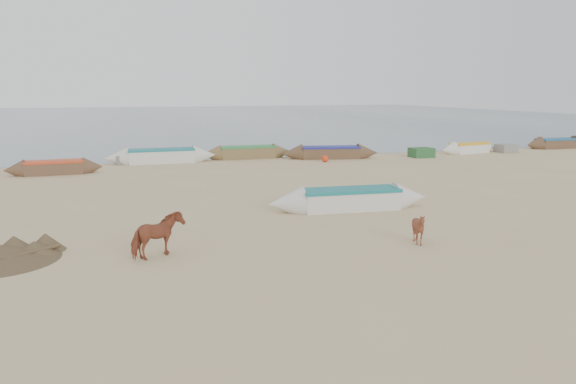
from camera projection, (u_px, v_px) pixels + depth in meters
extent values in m
plane|color=tan|center=(330.00, 249.00, 16.50)|extent=(140.00, 140.00, 0.00)
plane|color=slate|center=(143.00, 118.00, 93.20)|extent=(160.00, 160.00, 0.00)
imported|color=brown|center=(157.00, 236.00, 15.52)|extent=(1.63, 1.33, 1.26)
imported|color=brown|center=(419.00, 228.00, 16.90)|extent=(1.17, 1.13, 0.98)
sphere|color=red|center=(325.00, 159.00, 36.13)|extent=(0.44, 0.44, 0.44)
cube|color=slate|center=(126.00, 160.00, 35.14)|extent=(1.20, 1.10, 0.56)
cube|color=#285A2F|center=(421.00, 153.00, 38.73)|extent=(1.50, 1.20, 0.64)
cube|color=gray|center=(506.00, 148.00, 41.70)|extent=(1.30, 1.20, 0.60)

